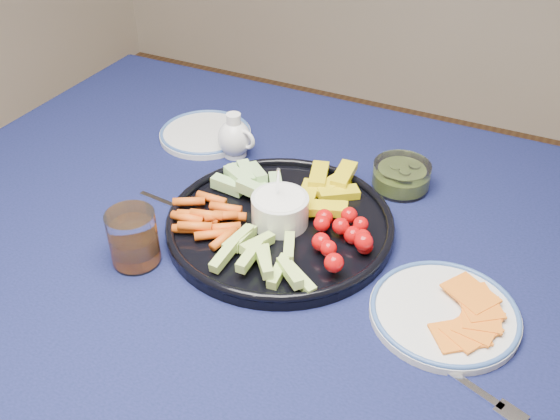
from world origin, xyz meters
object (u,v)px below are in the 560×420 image
at_px(dining_table, 330,285).
at_px(creamer_pitcher, 235,138).
at_px(pickle_bowl, 401,177).
at_px(side_plate_extra, 205,133).
at_px(crudite_platter, 279,219).
at_px(juice_tumbler, 134,241).
at_px(cheese_plate, 445,311).

height_order(dining_table, creamer_pitcher, creamer_pitcher).
height_order(pickle_bowl, side_plate_extra, pickle_bowl).
relative_size(crudite_platter, pickle_bowl, 3.62).
relative_size(crudite_platter, side_plate_extra, 2.01).
relative_size(crudite_platter, creamer_pitcher, 4.19).
xyz_separation_m(juice_tumbler, side_plate_extra, (-0.12, 0.40, -0.03)).
xyz_separation_m(dining_table, pickle_bowl, (0.05, 0.23, 0.11)).
relative_size(creamer_pitcher, cheese_plate, 0.43).
distance_m(dining_table, cheese_plate, 0.25).
distance_m(dining_table, pickle_bowl, 0.26).
relative_size(creamer_pitcher, juice_tumbler, 1.00).
relative_size(cheese_plate, juice_tumbler, 2.34).
height_order(dining_table, juice_tumbler, juice_tumbler).
height_order(crudite_platter, pickle_bowl, crudite_platter).
bearing_deg(pickle_bowl, creamer_pitcher, -173.78).
bearing_deg(pickle_bowl, dining_table, -101.88).
distance_m(creamer_pitcher, cheese_plate, 0.58).
bearing_deg(crudite_platter, side_plate_extra, 142.40).
relative_size(dining_table, cheese_plate, 7.41).
relative_size(dining_table, side_plate_extra, 8.31).
bearing_deg(side_plate_extra, juice_tumbler, -74.12).
xyz_separation_m(creamer_pitcher, juice_tumbler, (0.02, -0.37, 0.00)).
distance_m(dining_table, creamer_pitcher, 0.38).
bearing_deg(creamer_pitcher, crudite_platter, -43.86).
xyz_separation_m(dining_table, side_plate_extra, (-0.40, 0.23, 0.10)).
distance_m(crudite_platter, juice_tumbler, 0.25).
height_order(cheese_plate, side_plate_extra, cheese_plate).
xyz_separation_m(pickle_bowl, juice_tumbler, (-0.33, -0.40, 0.02)).
height_order(crudite_platter, juice_tumbler, crudite_platter).
bearing_deg(crudite_platter, pickle_bowl, 55.70).
xyz_separation_m(creamer_pitcher, pickle_bowl, (0.35, 0.04, -0.02)).
xyz_separation_m(pickle_bowl, cheese_plate, (0.16, -0.31, -0.01)).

